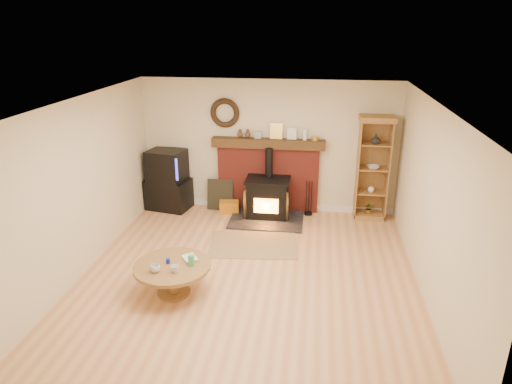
# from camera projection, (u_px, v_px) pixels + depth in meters

# --- Properties ---
(ground) EXTENTS (5.50, 5.50, 0.00)m
(ground) POSITION_uv_depth(u_px,v_px,m) (248.00, 277.00, 6.86)
(ground) COLOR tan
(ground) RESTS_ON ground
(room_shell) EXTENTS (5.02, 5.52, 2.61)m
(room_shell) POSITION_uv_depth(u_px,v_px,m) (247.00, 166.00, 6.34)
(room_shell) COLOR beige
(room_shell) RESTS_ON ground
(chimney_breast) EXTENTS (2.20, 0.22, 1.78)m
(chimney_breast) POSITION_uv_depth(u_px,v_px,m) (268.00, 172.00, 9.05)
(chimney_breast) COLOR maroon
(chimney_breast) RESTS_ON ground
(wood_stove) EXTENTS (1.40, 1.00, 1.34)m
(wood_stove) POSITION_uv_depth(u_px,v_px,m) (268.00, 199.00, 8.83)
(wood_stove) COLOR black
(wood_stove) RESTS_ON ground
(area_rug) EXTENTS (1.57, 1.16, 0.01)m
(area_rug) POSITION_uv_depth(u_px,v_px,m) (253.00, 245.00, 7.84)
(area_rug) COLOR brown
(area_rug) RESTS_ON ground
(tv_unit) EXTENTS (0.93, 0.73, 1.22)m
(tv_unit) POSITION_uv_depth(u_px,v_px,m) (168.00, 181.00, 9.19)
(tv_unit) COLOR black
(tv_unit) RESTS_ON ground
(curio_cabinet) EXTENTS (0.64, 0.46, 2.00)m
(curio_cabinet) POSITION_uv_depth(u_px,v_px,m) (373.00, 168.00, 8.62)
(curio_cabinet) COLOR brown
(curio_cabinet) RESTS_ON ground
(firelog_box) EXTENTS (0.41, 0.29, 0.24)m
(firelog_box) POSITION_uv_depth(u_px,v_px,m) (229.00, 207.00, 9.13)
(firelog_box) COLOR gold
(firelog_box) RESTS_ON ground
(leaning_painting) EXTENTS (0.52, 0.14, 0.62)m
(leaning_painting) POSITION_uv_depth(u_px,v_px,m) (220.00, 195.00, 9.23)
(leaning_painting) COLOR black
(leaning_painting) RESTS_ON ground
(fire_tools) EXTENTS (0.16, 0.16, 0.70)m
(fire_tools) POSITION_uv_depth(u_px,v_px,m) (308.00, 208.00, 9.02)
(fire_tools) COLOR black
(fire_tools) RESTS_ON ground
(coffee_table) EXTENTS (1.07, 1.07, 0.61)m
(coffee_table) POSITION_uv_depth(u_px,v_px,m) (172.00, 270.00, 6.32)
(coffee_table) COLOR brown
(coffee_table) RESTS_ON ground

